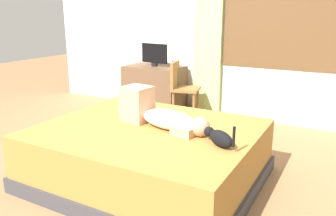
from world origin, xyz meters
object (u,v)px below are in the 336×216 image
person_lying (160,114)px  cup (174,63)px  bed (149,154)px  desk (155,89)px  tv_monitor (154,55)px  cat (219,138)px  chair_by_desk (181,86)px

person_lying → cup: (-0.97, 2.10, 0.14)m
cup → bed: bearing=-67.9°
person_lying → desk: 2.32m
bed → tv_monitor: 2.42m
person_lying → cup: bearing=114.7°
bed → person_lying: person_lying is taller
cat → cup: (-1.62, 2.29, 0.18)m
bed → desk: bearing=119.7°
bed → tv_monitor: tv_monitor is taller
tv_monitor → cup: tv_monitor is taller
desk → chair_by_desk: 0.57m
person_lying → desk: bearing=122.4°
cat → cup: bearing=125.3°
tv_monitor → chair_by_desk: size_ratio=0.56×
person_lying → cat: bearing=-16.1°
bed → cup: 2.42m
cat → person_lying: bearing=163.9°
person_lying → desk: size_ratio=1.05×
bed → person_lying: (0.08, 0.08, 0.38)m
chair_by_desk → cat: bearing=-56.1°
desk → chair_by_desk: size_ratio=1.05×
chair_by_desk → desk: bearing=167.3°
tv_monitor → cup: (0.26, 0.16, -0.14)m
cup → chair_by_desk: chair_by_desk is taller
person_lying → cat: person_lying is taller
desk → chair_by_desk: bearing=-12.7°
bed → person_lying: bearing=46.4°
cat → desk: (-1.89, 2.14, -0.23)m
cup → chair_by_desk: 0.48m
cat → tv_monitor: size_ratio=0.66×
chair_by_desk → person_lying: bearing=-69.1°
desk → bed: bearing=-60.3°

